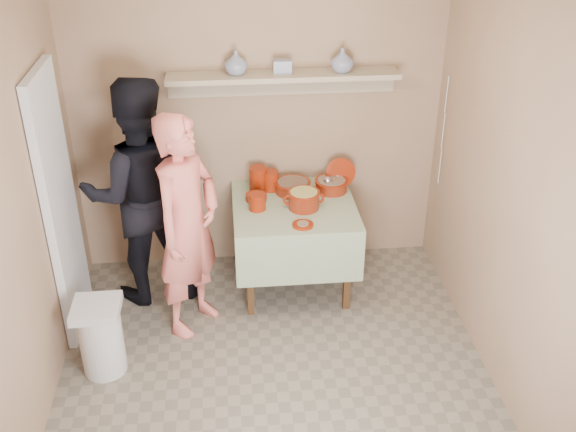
{
  "coord_description": "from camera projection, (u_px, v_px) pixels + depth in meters",
  "views": [
    {
      "loc": [
        -0.26,
        -3.4,
        3.28
      ],
      "look_at": [
        0.15,
        0.75,
        0.95
      ],
      "focal_mm": 42.0,
      "sensor_mm": 36.0,
      "label": 1
    }
  ],
  "objects": [
    {
      "name": "cazuela_meat_a",
      "position": [
        293.0,
        186.0,
        5.49
      ],
      "size": [
        0.3,
        0.3,
        0.1
      ],
      "color": "#611408",
      "rests_on": "serving_table"
    },
    {
      "name": "plate_stack_b",
      "position": [
        270.0,
        181.0,
        5.52
      ],
      "size": [
        0.14,
        0.14,
        0.17
      ],
      "primitive_type": "cylinder",
      "color": "maroon",
      "rests_on": "serving_table"
    },
    {
      "name": "wall_shelf",
      "position": [
        283.0,
        78.0,
        5.21
      ],
      "size": [
        1.8,
        0.25,
        0.21
      ],
      "color": "tan",
      "rests_on": "room_shell"
    },
    {
      "name": "cazuela_meat_b",
      "position": [
        331.0,
        184.0,
        5.51
      ],
      "size": [
        0.28,
        0.28,
        0.1
      ],
      "color": "#611408",
      "rests_on": "serving_table"
    },
    {
      "name": "ground",
      "position": [
        277.0,
        392.0,
        4.58
      ],
      "size": [
        3.5,
        3.5,
        0.0
      ],
      "primitive_type": "plane",
      "color": "#746A5B",
      "rests_on": "ground"
    },
    {
      "name": "ceramic_box",
      "position": [
        282.0,
        66.0,
        5.15
      ],
      "size": [
        0.15,
        0.11,
        0.1
      ],
      "primitive_type": "cube",
      "rotation": [
        0.0,
        0.0,
        -0.04
      ],
      "color": "navy",
      "rests_on": "wall_shelf"
    },
    {
      "name": "vase_right",
      "position": [
        342.0,
        60.0,
        5.15
      ],
      "size": [
        0.24,
        0.24,
        0.19
      ],
      "primitive_type": "imported",
      "rotation": [
        0.0,
        0.0,
        0.42
      ],
      "color": "navy",
      "rests_on": "wall_shelf"
    },
    {
      "name": "plate_stack_a",
      "position": [
        258.0,
        179.0,
        5.52
      ],
      "size": [
        0.15,
        0.15,
        0.2
      ],
      "primitive_type": "cylinder",
      "color": "maroon",
      "rests_on": "serving_table"
    },
    {
      "name": "propped_lid",
      "position": [
        341.0,
        173.0,
        5.56
      ],
      "size": [
        0.25,
        0.09,
        0.24
      ],
      "primitive_type": "cylinder",
      "rotation": [
        1.3,
        0.0,
        -0.04
      ],
      "color": "maroon",
      "rests_on": "serving_table"
    },
    {
      "name": "front_plate",
      "position": [
        303.0,
        225.0,
        5.03
      ],
      "size": [
        0.16,
        0.16,
        0.03
      ],
      "color": "maroon",
      "rests_on": "serving_table"
    },
    {
      "name": "person_helper",
      "position": [
        140.0,
        193.0,
        5.17
      ],
      "size": [
        1.01,
        0.85,
        1.83
      ],
      "primitive_type": "imported",
      "rotation": [
        0.0,
        0.0,
        -2.95
      ],
      "color": "black",
      "rests_on": "ground"
    },
    {
      "name": "cazuela_rice",
      "position": [
        304.0,
        198.0,
        5.24
      ],
      "size": [
        0.33,
        0.25,
        0.14
      ],
      "color": "#611408",
      "rests_on": "serving_table"
    },
    {
      "name": "tile_panel",
      "position": [
        61.0,
        207.0,
        4.79
      ],
      "size": [
        0.06,
        0.7,
        2.0
      ],
      "primitive_type": "cube",
      "color": "silver",
      "rests_on": "ground"
    },
    {
      "name": "vase_left",
      "position": [
        236.0,
        62.0,
        5.1
      ],
      "size": [
        0.24,
        0.24,
        0.18
      ],
      "primitive_type": "imported",
      "rotation": [
        0.0,
        0.0,
        0.58
      ],
      "color": "navy",
      "rests_on": "wall_shelf"
    },
    {
      "name": "trash_bin",
      "position": [
        101.0,
        337.0,
        4.64
      ],
      "size": [
        0.32,
        0.32,
        0.56
      ],
      "color": "silver",
      "rests_on": "ground"
    },
    {
      "name": "person_cook",
      "position": [
        188.0,
        226.0,
        4.84
      ],
      "size": [
        0.69,
        0.75,
        1.71
      ],
      "primitive_type": "imported",
      "rotation": [
        0.0,
        0.0,
        0.97
      ],
      "color": "#DF6A60",
      "rests_on": "ground"
    },
    {
      "name": "empty_bowl",
      "position": [
        256.0,
        197.0,
        5.39
      ],
      "size": [
        0.17,
        0.17,
        0.05
      ],
      "primitive_type": "cylinder",
      "color": "maroon",
      "rests_on": "serving_table"
    },
    {
      "name": "ladle",
      "position": [
        328.0,
        181.0,
        5.46
      ],
      "size": [
        0.08,
        0.26,
        0.19
      ],
      "color": "silver",
      "rests_on": "cazuela_meat_b"
    },
    {
      "name": "serving_table",
      "position": [
        294.0,
        217.0,
        5.4
      ],
      "size": [
        0.97,
        0.97,
        0.76
      ],
      "color": "#4C2D16",
      "rests_on": "ground"
    },
    {
      "name": "room_shell",
      "position": [
        274.0,
        179.0,
        3.79
      ],
      "size": [
        3.04,
        3.54,
        2.62
      ],
      "color": "#9F7D61",
      "rests_on": "ground"
    },
    {
      "name": "electrical_cord",
      "position": [
        443.0,
        131.0,
        5.38
      ],
      "size": [
        0.01,
        0.05,
        0.9
      ],
      "color": "silver",
      "rests_on": "wall_shelf"
    },
    {
      "name": "bowl_stack",
      "position": [
        257.0,
        202.0,
        5.23
      ],
      "size": [
        0.13,
        0.13,
        0.13
      ],
      "primitive_type": "cylinder",
      "color": "maroon",
      "rests_on": "serving_table"
    }
  ]
}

